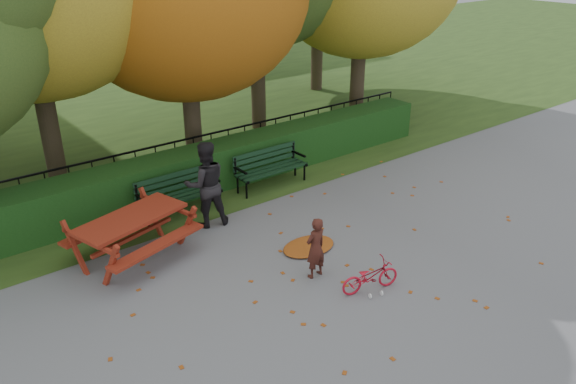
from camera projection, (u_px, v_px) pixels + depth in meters
ground at (342, 266)px, 10.16m from camera, size 90.00×90.00×0.00m
grass_strip at (75, 101)px, 20.17m from camera, size 90.00×90.00×0.00m
hedge at (211, 167)px, 13.17m from camera, size 13.00×0.90×1.00m
iron_fence at (194, 156)px, 13.73m from camera, size 14.00×0.04×1.02m
bench_left at (178, 191)px, 11.86m from camera, size 1.80×0.57×0.88m
bench_right at (269, 165)px, 13.21m from camera, size 1.80×0.57×0.88m
picnic_table at (132, 226)px, 10.13m from camera, size 2.37×2.10×0.98m
leaf_pile at (309, 246)px, 10.72m from camera, size 1.16×0.85×0.08m
leaf_scatter at (331, 259)px, 10.37m from camera, size 9.00×5.70×0.01m
child at (316, 248)px, 9.63m from camera, size 0.43×0.29×1.13m
adult at (206, 184)px, 11.26m from camera, size 1.02×0.89×1.80m
bicycle at (370, 276)px, 9.35m from camera, size 1.10×0.63×0.55m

